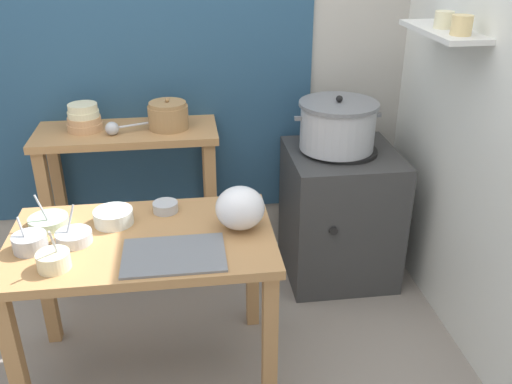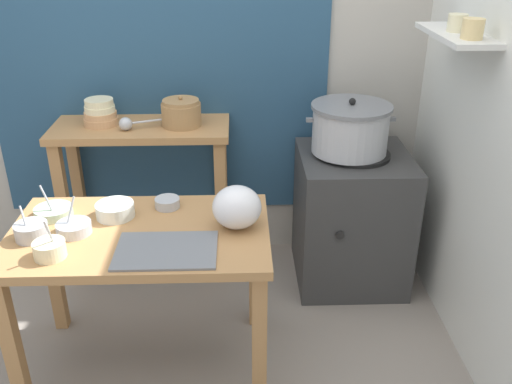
{
  "view_description": "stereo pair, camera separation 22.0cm",
  "coord_description": "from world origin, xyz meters",
  "px_view_note": "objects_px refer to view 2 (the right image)",
  "views": [
    {
      "loc": [
        0.07,
        -2.03,
        1.89
      ],
      "look_at": [
        0.37,
        0.15,
        0.82
      ],
      "focal_mm": 39.0,
      "sensor_mm": 36.0,
      "label": 1
    },
    {
      "loc": [
        0.29,
        -2.05,
        1.89
      ],
      "look_at": [
        0.37,
        0.15,
        0.82
      ],
      "focal_mm": 39.0,
      "sensor_mm": 36.0,
      "label": 2
    }
  ],
  "objects_px": {
    "back_shelf_table": "(144,163)",
    "prep_bowl_3": "(31,230)",
    "prep_bowl_5": "(50,249)",
    "prep_bowl_0": "(167,202)",
    "clay_pot": "(181,113)",
    "stove_block": "(351,217)",
    "steamer_pot": "(350,128)",
    "prep_bowl_1": "(74,227)",
    "prep_table": "(141,253)",
    "serving_tray": "(167,250)",
    "plastic_bag": "(237,207)",
    "ladle": "(128,124)",
    "prep_bowl_4": "(115,210)",
    "prep_bowl_2": "(53,211)",
    "bowl_stack_enamel": "(100,113)"
  },
  "relations": [
    {
      "from": "prep_table",
      "to": "prep_bowl_5",
      "type": "height_order",
      "value": "prep_bowl_5"
    },
    {
      "from": "steamer_pot",
      "to": "clay_pot",
      "type": "xyz_separation_m",
      "value": [
        -0.9,
        0.11,
        0.06
      ]
    },
    {
      "from": "ladle",
      "to": "prep_bowl_2",
      "type": "height_order",
      "value": "ladle"
    },
    {
      "from": "ladle",
      "to": "prep_bowl_5",
      "type": "relative_size",
      "value": 1.53
    },
    {
      "from": "prep_bowl_1",
      "to": "prep_bowl_5",
      "type": "height_order",
      "value": "prep_bowl_5"
    },
    {
      "from": "prep_bowl_2",
      "to": "back_shelf_table",
      "type": "bearing_deg",
      "value": 66.99
    },
    {
      "from": "clay_pot",
      "to": "prep_bowl_0",
      "type": "xyz_separation_m",
      "value": [
        -0.02,
        -0.62,
        -0.23
      ]
    },
    {
      "from": "stove_block",
      "to": "prep_bowl_4",
      "type": "xyz_separation_m",
      "value": [
        -1.18,
        -0.57,
        0.37
      ]
    },
    {
      "from": "bowl_stack_enamel",
      "to": "prep_bowl_2",
      "type": "bearing_deg",
      "value": -96.3
    },
    {
      "from": "prep_bowl_0",
      "to": "back_shelf_table",
      "type": "bearing_deg",
      "value": 108.25
    },
    {
      "from": "clay_pot",
      "to": "prep_bowl_0",
      "type": "relative_size",
      "value": 1.89
    },
    {
      "from": "steamer_pot",
      "to": "prep_bowl_0",
      "type": "height_order",
      "value": "steamer_pot"
    },
    {
      "from": "prep_bowl_1",
      "to": "prep_bowl_5",
      "type": "distance_m",
      "value": 0.19
    },
    {
      "from": "ladle",
      "to": "prep_bowl_1",
      "type": "height_order",
      "value": "ladle"
    },
    {
      "from": "prep_bowl_4",
      "to": "prep_bowl_3",
      "type": "bearing_deg",
      "value": -149.9
    },
    {
      "from": "clay_pot",
      "to": "bowl_stack_enamel",
      "type": "height_order",
      "value": "clay_pot"
    },
    {
      "from": "stove_block",
      "to": "prep_bowl_1",
      "type": "xyz_separation_m",
      "value": [
        -1.33,
        -0.71,
        0.36
      ]
    },
    {
      "from": "steamer_pot",
      "to": "prep_bowl_1",
      "type": "xyz_separation_m",
      "value": [
        -1.29,
        -0.73,
        -0.16
      ]
    },
    {
      "from": "back_shelf_table",
      "to": "ladle",
      "type": "bearing_deg",
      "value": -127.31
    },
    {
      "from": "ladle",
      "to": "prep_bowl_3",
      "type": "relative_size",
      "value": 1.94
    },
    {
      "from": "bowl_stack_enamel",
      "to": "serving_tray",
      "type": "distance_m",
      "value": 1.15
    },
    {
      "from": "plastic_bag",
      "to": "prep_bowl_1",
      "type": "xyz_separation_m",
      "value": [
        -0.68,
        -0.03,
        -0.07
      ]
    },
    {
      "from": "stove_block",
      "to": "plastic_bag",
      "type": "distance_m",
      "value": 1.03
    },
    {
      "from": "prep_table",
      "to": "steamer_pot",
      "type": "height_order",
      "value": "steamer_pot"
    },
    {
      "from": "steamer_pot",
      "to": "prep_bowl_3",
      "type": "height_order",
      "value": "steamer_pot"
    },
    {
      "from": "stove_block",
      "to": "serving_tray",
      "type": "distance_m",
      "value": 1.31
    },
    {
      "from": "clay_pot",
      "to": "back_shelf_table",
      "type": "bearing_deg",
      "value": -180.0
    },
    {
      "from": "prep_bowl_1",
      "to": "prep_bowl_0",
      "type": "bearing_deg",
      "value": 31.44
    },
    {
      "from": "serving_tray",
      "to": "prep_bowl_1",
      "type": "distance_m",
      "value": 0.43
    },
    {
      "from": "prep_bowl_3",
      "to": "serving_tray",
      "type": "bearing_deg",
      "value": -12.16
    },
    {
      "from": "ladle",
      "to": "prep_bowl_1",
      "type": "xyz_separation_m",
      "value": [
        -0.11,
        -0.77,
        -0.19
      ]
    },
    {
      "from": "stove_block",
      "to": "serving_tray",
      "type": "relative_size",
      "value": 1.95
    },
    {
      "from": "prep_bowl_1",
      "to": "prep_bowl_4",
      "type": "height_order",
      "value": "prep_bowl_1"
    },
    {
      "from": "back_shelf_table",
      "to": "prep_bowl_3",
      "type": "height_order",
      "value": "back_shelf_table"
    },
    {
      "from": "prep_bowl_5",
      "to": "prep_bowl_0",
      "type": "bearing_deg",
      "value": 44.86
    },
    {
      "from": "back_shelf_table",
      "to": "prep_bowl_3",
      "type": "bearing_deg",
      "value": -110.19
    },
    {
      "from": "clay_pot",
      "to": "prep_bowl_4",
      "type": "xyz_separation_m",
      "value": [
        -0.24,
        -0.7,
        -0.22
      ]
    },
    {
      "from": "prep_table",
      "to": "clay_pot",
      "type": "height_order",
      "value": "clay_pot"
    },
    {
      "from": "prep_bowl_0",
      "to": "serving_tray",
      "type": "bearing_deg",
      "value": -84.32
    },
    {
      "from": "prep_bowl_3",
      "to": "back_shelf_table",
      "type": "bearing_deg",
      "value": 69.81
    },
    {
      "from": "ladle",
      "to": "prep_bowl_0",
      "type": "bearing_deg",
      "value": -65.15
    },
    {
      "from": "back_shelf_table",
      "to": "serving_tray",
      "type": "xyz_separation_m",
      "value": [
        0.24,
        -1.0,
        0.05
      ]
    },
    {
      "from": "ladle",
      "to": "plastic_bag",
      "type": "xyz_separation_m",
      "value": [
        0.57,
        -0.74,
        -0.12
      ]
    },
    {
      "from": "prep_table",
      "to": "serving_tray",
      "type": "height_order",
      "value": "serving_tray"
    },
    {
      "from": "prep_table",
      "to": "prep_bowl_5",
      "type": "bearing_deg",
      "value": -147.82
    },
    {
      "from": "prep_bowl_2",
      "to": "prep_bowl_5",
      "type": "bearing_deg",
      "value": -75.68
    },
    {
      "from": "ladle",
      "to": "prep_bowl_4",
      "type": "relative_size",
      "value": 1.63
    },
    {
      "from": "plastic_bag",
      "to": "prep_table",
      "type": "bearing_deg",
      "value": -177.18
    },
    {
      "from": "clay_pot",
      "to": "stove_block",
      "type": "bearing_deg",
      "value": -7.89
    },
    {
      "from": "clay_pot",
      "to": "prep_bowl_5",
      "type": "bearing_deg",
      "value": -112.82
    }
  ]
}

